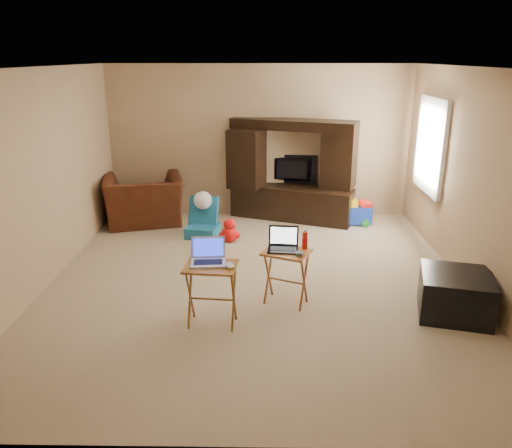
{
  "coord_description": "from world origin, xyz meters",
  "views": [
    {
      "loc": [
        0.09,
        -5.57,
        2.62
      ],
      "look_at": [
        0.0,
        -0.2,
        0.8
      ],
      "focal_mm": 35.0,
      "sensor_mm": 36.0,
      "label": 1
    }
  ],
  "objects_px": {
    "child_rocker": "(202,218)",
    "mouse_right": "(299,253)",
    "tray_table_left": "(212,295)",
    "tray_table_right": "(286,277)",
    "laptop_left": "(208,253)",
    "recliner": "(144,200)",
    "entertainment_center": "(292,171)",
    "plush_toy": "(230,230)",
    "ottoman": "(455,294)",
    "laptop_right": "(283,240)",
    "push_toy": "(353,211)",
    "mouse_left": "(230,265)",
    "water_bottle": "(305,240)",
    "television": "(292,170)"
  },
  "relations": [
    {
      "from": "laptop_right",
      "to": "mouse_left",
      "type": "relative_size",
      "value": 2.42
    },
    {
      "from": "ottoman",
      "to": "laptop_right",
      "type": "bearing_deg",
      "value": 172.47
    },
    {
      "from": "entertainment_center",
      "to": "laptop_left",
      "type": "relative_size",
      "value": 5.86
    },
    {
      "from": "ottoman",
      "to": "laptop_left",
      "type": "bearing_deg",
      "value": -174.91
    },
    {
      "from": "laptop_left",
      "to": "tray_table_right",
      "type": "bearing_deg",
      "value": 25.23
    },
    {
      "from": "tray_table_left",
      "to": "laptop_left",
      "type": "xyz_separation_m",
      "value": [
        -0.03,
        0.03,
        0.45
      ]
    },
    {
      "from": "child_rocker",
      "to": "ottoman",
      "type": "distance_m",
      "value": 3.78
    },
    {
      "from": "mouse_right",
      "to": "water_bottle",
      "type": "height_order",
      "value": "water_bottle"
    },
    {
      "from": "laptop_right",
      "to": "push_toy",
      "type": "bearing_deg",
      "value": 70.39
    },
    {
      "from": "plush_toy",
      "to": "tray_table_right",
      "type": "height_order",
      "value": "tray_table_right"
    },
    {
      "from": "mouse_right",
      "to": "ottoman",
      "type": "bearing_deg",
      "value": -3.49
    },
    {
      "from": "tray_table_left",
      "to": "tray_table_right",
      "type": "xyz_separation_m",
      "value": [
        0.77,
        0.48,
        -0.02
      ]
    },
    {
      "from": "recliner",
      "to": "mouse_right",
      "type": "bearing_deg",
      "value": 114.11
    },
    {
      "from": "entertainment_center",
      "to": "mouse_right",
      "type": "height_order",
      "value": "entertainment_center"
    },
    {
      "from": "child_rocker",
      "to": "television",
      "type": "bearing_deg",
      "value": 49.08
    },
    {
      "from": "tray_table_left",
      "to": "mouse_right",
      "type": "height_order",
      "value": "mouse_right"
    },
    {
      "from": "entertainment_center",
      "to": "laptop_left",
      "type": "bearing_deg",
      "value": -85.91
    },
    {
      "from": "ottoman",
      "to": "tray_table_right",
      "type": "height_order",
      "value": "tray_table_right"
    },
    {
      "from": "plush_toy",
      "to": "push_toy",
      "type": "height_order",
      "value": "push_toy"
    },
    {
      "from": "tray_table_left",
      "to": "laptop_right",
      "type": "bearing_deg",
      "value": 40.56
    },
    {
      "from": "laptop_left",
      "to": "mouse_right",
      "type": "relative_size",
      "value": 2.74
    },
    {
      "from": "tray_table_right",
      "to": "laptop_right",
      "type": "xyz_separation_m",
      "value": [
        -0.04,
        0.02,
        0.43
      ]
    },
    {
      "from": "tray_table_left",
      "to": "tray_table_right",
      "type": "distance_m",
      "value": 0.91
    },
    {
      "from": "tray_table_right",
      "to": "water_bottle",
      "type": "xyz_separation_m",
      "value": [
        0.2,
        0.08,
        0.41
      ]
    },
    {
      "from": "child_rocker",
      "to": "mouse_left",
      "type": "bearing_deg",
      "value": -66.59
    },
    {
      "from": "recliner",
      "to": "water_bottle",
      "type": "xyz_separation_m",
      "value": [
        2.4,
        -2.69,
        0.32
      ]
    },
    {
      "from": "plush_toy",
      "to": "laptop_right",
      "type": "height_order",
      "value": "laptop_right"
    },
    {
      "from": "water_bottle",
      "to": "push_toy",
      "type": "bearing_deg",
      "value": 69.5
    },
    {
      "from": "tray_table_right",
      "to": "mouse_left",
      "type": "distance_m",
      "value": 0.88
    },
    {
      "from": "television",
      "to": "tray_table_right",
      "type": "height_order",
      "value": "television"
    },
    {
      "from": "recliner",
      "to": "push_toy",
      "type": "distance_m",
      "value": 3.41
    },
    {
      "from": "plush_toy",
      "to": "laptop_left",
      "type": "bearing_deg",
      "value": -91.17
    },
    {
      "from": "child_rocker",
      "to": "recliner",
      "type": "bearing_deg",
      "value": 159.48
    },
    {
      "from": "entertainment_center",
      "to": "laptop_right",
      "type": "distance_m",
      "value": 3.04
    },
    {
      "from": "mouse_left",
      "to": "child_rocker",
      "type": "bearing_deg",
      "value": 102.55
    },
    {
      "from": "laptop_left",
      "to": "laptop_right",
      "type": "distance_m",
      "value": 0.89
    },
    {
      "from": "entertainment_center",
      "to": "child_rocker",
      "type": "relative_size",
      "value": 3.4
    },
    {
      "from": "ottoman",
      "to": "mouse_left",
      "type": "distance_m",
      "value": 2.42
    },
    {
      "from": "television",
      "to": "tray_table_right",
      "type": "distance_m",
      "value": 3.28
    },
    {
      "from": "tray_table_left",
      "to": "ottoman",
      "type": "bearing_deg",
      "value": 11.91
    },
    {
      "from": "child_rocker",
      "to": "tray_table_right",
      "type": "distance_m",
      "value": 2.44
    },
    {
      "from": "push_toy",
      "to": "mouse_right",
      "type": "bearing_deg",
      "value": -113.11
    },
    {
      "from": "television",
      "to": "tray_table_right",
      "type": "xyz_separation_m",
      "value": [
        -0.22,
        -3.24,
        -0.48
      ]
    },
    {
      "from": "television",
      "to": "tray_table_left",
      "type": "xyz_separation_m",
      "value": [
        -0.99,
        -3.72,
        -0.46
      ]
    },
    {
      "from": "mouse_left",
      "to": "water_bottle",
      "type": "xyz_separation_m",
      "value": [
        0.78,
        0.63,
        0.03
      ]
    },
    {
      "from": "plush_toy",
      "to": "tray_table_right",
      "type": "distance_m",
      "value": 2.06
    },
    {
      "from": "child_rocker",
      "to": "mouse_left",
      "type": "xyz_separation_m",
      "value": [
        0.6,
        -2.69,
        0.39
      ]
    },
    {
      "from": "child_rocker",
      "to": "mouse_right",
      "type": "xyz_separation_m",
      "value": [
        1.31,
        -2.26,
        0.35
      ]
    },
    {
      "from": "laptop_right",
      "to": "water_bottle",
      "type": "bearing_deg",
      "value": 18.79
    },
    {
      "from": "ottoman",
      "to": "laptop_right",
      "type": "relative_size",
      "value": 2.19
    }
  ]
}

